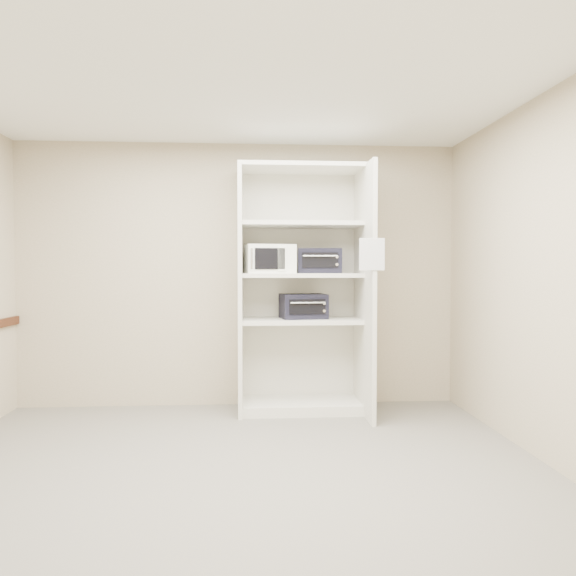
{
  "coord_description": "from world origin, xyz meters",
  "views": [
    {
      "loc": [
        0.11,
        -3.83,
        1.42
      ],
      "look_at": [
        0.46,
        1.27,
        1.24
      ],
      "focal_mm": 35.0,
      "sensor_mm": 36.0,
      "label": 1
    }
  ],
  "objects": [
    {
      "name": "toaster_oven_upper",
      "position": [
        0.81,
        1.75,
        1.49
      ],
      "size": [
        0.46,
        0.36,
        0.25
      ],
      "primitive_type": "cube",
      "rotation": [
        0.0,
        0.0,
        -0.1
      ],
      "color": "black",
      "rests_on": "shelving_unit"
    },
    {
      "name": "wall_back",
      "position": [
        0.0,
        2.0,
        1.35
      ],
      "size": [
        4.5,
        0.02,
        2.7
      ],
      "primitive_type": "cube",
      "color": "#BAA892",
      "rests_on": "ground"
    },
    {
      "name": "microwave",
      "position": [
        0.31,
        1.69,
        1.51
      ],
      "size": [
        0.51,
        0.42,
        0.28
      ],
      "primitive_type": "cube",
      "rotation": [
        0.0,
        0.0,
        0.14
      ],
      "color": "white",
      "rests_on": "shelving_unit"
    },
    {
      "name": "wall_front",
      "position": [
        0.0,
        -2.0,
        1.35
      ],
      "size": [
        4.5,
        0.02,
        2.7
      ],
      "primitive_type": "cube",
      "color": "#BAA892",
      "rests_on": "ground"
    },
    {
      "name": "wall_right",
      "position": [
        2.25,
        0.0,
        1.35
      ],
      "size": [
        0.02,
        4.0,
        2.7
      ],
      "primitive_type": "cube",
      "color": "#BAA892",
      "rests_on": "ground"
    },
    {
      "name": "floor",
      "position": [
        0.0,
        0.0,
        0.0
      ],
      "size": [
        4.5,
        4.0,
        0.01
      ],
      "primitive_type": "cube",
      "color": "slate",
      "rests_on": "ground"
    },
    {
      "name": "shelving_unit",
      "position": [
        0.67,
        1.7,
        1.13
      ],
      "size": [
        1.24,
        0.92,
        2.42
      ],
      "color": "silver",
      "rests_on": "floor"
    },
    {
      "name": "ceiling",
      "position": [
        0.0,
        0.0,
        2.7
      ],
      "size": [
        4.5,
        4.0,
        0.01
      ],
      "primitive_type": "cube",
      "color": "white"
    },
    {
      "name": "paper_sign",
      "position": [
        1.19,
        1.07,
        1.54
      ],
      "size": [
        0.22,
        0.01,
        0.28
      ],
      "primitive_type": "cube",
      "rotation": [
        0.0,
        0.0,
        -0.03
      ],
      "color": "white",
      "rests_on": "shelving_unit"
    },
    {
      "name": "toaster_oven_lower",
      "position": [
        0.64,
        1.72,
        1.04
      ],
      "size": [
        0.48,
        0.39,
        0.24
      ],
      "primitive_type": "cube",
      "rotation": [
        0.0,
        0.0,
        0.14
      ],
      "color": "black",
      "rests_on": "shelving_unit"
    }
  ]
}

